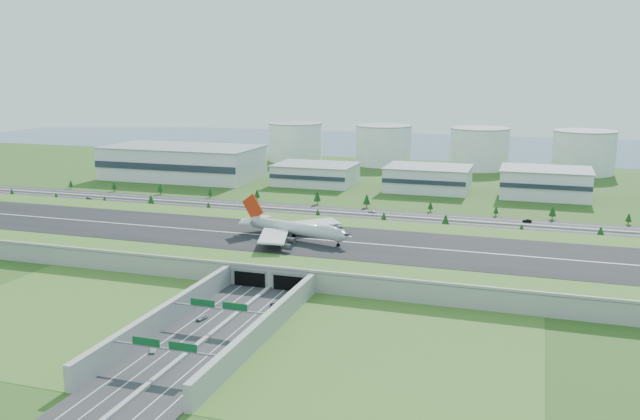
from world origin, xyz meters
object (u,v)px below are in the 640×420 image
(car_0, at_px, (202,317))
(boeing_747, at_px, (296,228))
(fuel_tank_a, at_px, (295,142))
(car_2, at_px, (273,305))
(car_5, at_px, (527,221))
(car_4, at_px, (89,198))
(car_1, at_px, (153,349))
(car_3, at_px, (199,381))
(car_7, at_px, (372,212))

(car_0, bearing_deg, boeing_747, 102.11)
(fuel_tank_a, height_order, car_2, fuel_tank_a)
(boeing_747, distance_m, car_5, 148.10)
(car_4, relative_size, car_5, 0.83)
(boeing_747, height_order, car_1, boeing_747)
(car_0, relative_size, car_3, 0.87)
(car_0, bearing_deg, car_4, 149.39)
(car_0, xyz_separation_m, car_7, (14.37, 192.28, -0.10))
(boeing_747, bearing_deg, car_3, -66.15)
(car_1, bearing_deg, fuel_tank_a, 80.61)
(car_3, bearing_deg, car_5, -110.37)
(car_5, height_order, car_7, car_5)
(fuel_tank_a, xyz_separation_m, car_7, (125.01, -207.42, -16.67))
(boeing_747, height_order, car_5, boeing_747)
(car_1, height_order, car_7, car_1)
(car_4, height_order, car_5, car_5)
(fuel_tank_a, bearing_deg, car_4, -106.35)
(car_5, relative_size, car_7, 1.06)
(car_3, xyz_separation_m, car_4, (-198.58, 219.31, -0.06))
(car_0, height_order, car_1, car_0)
(boeing_747, xyz_separation_m, car_3, (18.92, -131.49, -12.58))
(fuel_tank_a, relative_size, car_3, 9.10)
(car_2, bearing_deg, fuel_tank_a, -88.23)
(car_1, distance_m, car_4, 268.65)
(car_4, bearing_deg, car_1, -129.34)
(car_5, bearing_deg, car_0, -31.97)
(car_7, bearing_deg, car_1, 12.25)
(car_3, distance_m, car_7, 236.50)
(car_1, bearing_deg, car_0, 62.84)
(car_0, bearing_deg, car_7, 99.91)
(boeing_747, xyz_separation_m, car_2, (15.95, -68.10, -12.63))
(car_3, height_order, car_5, car_5)
(fuel_tank_a, xyz_separation_m, car_0, (110.63, -399.70, -16.57))
(car_3, bearing_deg, car_2, -88.53)
(car_0, relative_size, car_7, 0.98)
(car_0, relative_size, car_5, 0.92)
(fuel_tank_a, distance_m, boeing_747, 332.42)
(car_0, bearing_deg, fuel_tank_a, 119.65)
(car_0, distance_m, car_5, 220.80)
(boeing_747, bearing_deg, car_7, 99.56)
(boeing_747, height_order, car_4, boeing_747)
(fuel_tank_a, relative_size, car_5, 9.63)
(car_5, bearing_deg, car_2, -29.71)
(car_5, bearing_deg, car_4, -89.73)
(car_4, distance_m, car_5, 282.02)
(car_2, relative_size, car_3, 0.98)
(car_3, xyz_separation_m, car_7, (-7.71, 236.37, -0.09))
(boeing_747, bearing_deg, car_4, 169.61)
(car_1, height_order, car_2, car_1)
(car_0, height_order, car_5, car_5)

